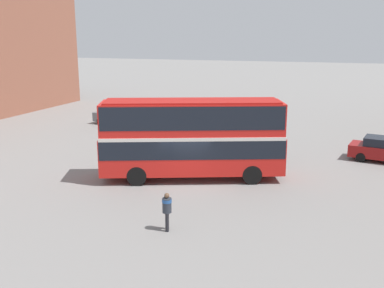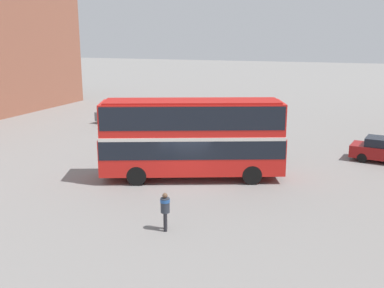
{
  "view_description": "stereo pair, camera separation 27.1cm",
  "coord_description": "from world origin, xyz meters",
  "px_view_note": "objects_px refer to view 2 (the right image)",
  "views": [
    {
      "loc": [
        8.19,
        -22.46,
        8.15
      ],
      "look_at": [
        -0.12,
        1.04,
        2.06
      ],
      "focal_mm": 42.0,
      "sensor_mm": 36.0,
      "label": 1
    },
    {
      "loc": [
        8.45,
        -22.37,
        8.15
      ],
      "look_at": [
        -0.12,
        1.04,
        2.06
      ],
      "focal_mm": 42.0,
      "sensor_mm": 36.0,
      "label": 2
    }
  ],
  "objects_px": {
    "double_decker_bus": "(192,134)",
    "parked_car_kerb_far": "(118,116)",
    "pedestrian_foreground": "(165,208)",
    "parked_car_kerb_near": "(226,116)"
  },
  "relations": [
    {
      "from": "double_decker_bus",
      "to": "parked_car_kerb_far",
      "type": "relative_size",
      "value": 2.35
    },
    {
      "from": "pedestrian_foreground",
      "to": "double_decker_bus",
      "type": "bearing_deg",
      "value": -100.33
    },
    {
      "from": "parked_car_kerb_near",
      "to": "parked_car_kerb_far",
      "type": "bearing_deg",
      "value": -150.62
    },
    {
      "from": "double_decker_bus",
      "to": "parked_car_kerb_far",
      "type": "bearing_deg",
      "value": 111.51
    },
    {
      "from": "pedestrian_foreground",
      "to": "parked_car_kerb_near",
      "type": "distance_m",
      "value": 23.97
    },
    {
      "from": "parked_car_kerb_near",
      "to": "parked_car_kerb_far",
      "type": "height_order",
      "value": "parked_car_kerb_far"
    },
    {
      "from": "pedestrian_foreground",
      "to": "parked_car_kerb_near",
      "type": "height_order",
      "value": "pedestrian_foreground"
    },
    {
      "from": "double_decker_bus",
      "to": "parked_car_kerb_far",
      "type": "xyz_separation_m",
      "value": [
        -12.02,
        12.86,
        -1.82
      ]
    },
    {
      "from": "double_decker_bus",
      "to": "pedestrian_foreground",
      "type": "relative_size",
      "value": 6.29
    },
    {
      "from": "double_decker_bus",
      "to": "parked_car_kerb_near",
      "type": "distance_m",
      "value": 16.87
    }
  ]
}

